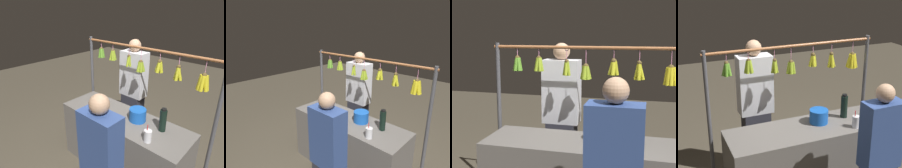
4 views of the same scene
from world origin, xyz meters
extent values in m
cylinder|color=#4C4C51|center=(0.97, -0.37, 0.85)|extent=(0.04, 0.04, 1.71)
cylinder|color=#9E6038|center=(0.00, -0.37, 1.67)|extent=(2.01, 0.03, 0.03)
torus|color=black|center=(-0.77, -0.37, 1.65)|extent=(0.04, 0.01, 0.04)
cylinder|color=pink|center=(-0.77, -0.37, 1.57)|extent=(0.01, 0.01, 0.15)
sphere|color=brown|center=(-0.77, -0.37, 1.50)|extent=(0.05, 0.05, 0.05)
cylinder|color=yellow|center=(-0.74, -0.37, 1.41)|extent=(0.06, 0.04, 0.17)
cylinder|color=yellow|center=(-0.75, -0.35, 1.41)|extent=(0.06, 0.06, 0.17)
cylinder|color=yellow|center=(-0.78, -0.34, 1.41)|extent=(0.04, 0.07, 0.17)
cylinder|color=yellow|center=(-0.81, -0.36, 1.41)|extent=(0.07, 0.05, 0.17)
cylinder|color=yellow|center=(-0.81, -0.39, 1.41)|extent=(0.07, 0.05, 0.17)
cylinder|color=yellow|center=(-0.78, -0.41, 1.41)|extent=(0.05, 0.07, 0.17)
cylinder|color=yellow|center=(-0.75, -0.40, 1.41)|extent=(0.07, 0.07, 0.18)
torus|color=black|center=(-0.49, -0.37, 1.65)|extent=(0.04, 0.02, 0.04)
cylinder|color=pink|center=(-0.49, -0.37, 1.59)|extent=(0.01, 0.01, 0.12)
sphere|color=brown|center=(-0.49, -0.37, 1.53)|extent=(0.05, 0.05, 0.05)
cylinder|color=gold|center=(-0.47, -0.37, 1.45)|extent=(0.06, 0.04, 0.17)
cylinder|color=gold|center=(-0.49, -0.36, 1.45)|extent=(0.04, 0.07, 0.17)
cylinder|color=gold|center=(-0.50, -0.37, 1.45)|extent=(0.08, 0.04, 0.17)
cylinder|color=gold|center=(-0.49, -0.39, 1.45)|extent=(0.04, 0.06, 0.17)
torus|color=black|center=(-0.25, -0.37, 1.65)|extent=(0.04, 0.01, 0.04)
cylinder|color=pink|center=(-0.25, -0.37, 1.60)|extent=(0.01, 0.01, 0.10)
sphere|color=brown|center=(-0.25, -0.37, 1.54)|extent=(0.05, 0.05, 0.05)
cylinder|color=gold|center=(-0.23, -0.37, 1.48)|extent=(0.07, 0.04, 0.14)
cylinder|color=gold|center=(-0.24, -0.36, 1.48)|extent=(0.04, 0.07, 0.14)
cylinder|color=gold|center=(-0.27, -0.38, 1.48)|extent=(0.06, 0.04, 0.14)
cylinder|color=gold|center=(-0.24, -0.39, 1.48)|extent=(0.04, 0.08, 0.14)
torus|color=black|center=(0.03, -0.37, 1.65)|extent=(0.04, 0.01, 0.04)
cylinder|color=pink|center=(0.03, -0.37, 1.57)|extent=(0.01, 0.01, 0.16)
sphere|color=brown|center=(0.03, -0.37, 1.49)|extent=(0.05, 0.05, 0.05)
cylinder|color=#92AE28|center=(0.05, -0.38, 1.42)|extent=(0.06, 0.04, 0.14)
cylinder|color=#92AE28|center=(0.03, -0.35, 1.42)|extent=(0.05, 0.07, 0.14)
cylinder|color=#92AE28|center=(0.01, -0.36, 1.42)|extent=(0.06, 0.05, 0.14)
cylinder|color=#92AE28|center=(0.01, -0.39, 1.42)|extent=(0.07, 0.06, 0.14)
cylinder|color=#92AE28|center=(0.03, -0.40, 1.42)|extent=(0.05, 0.07, 0.14)
torus|color=black|center=(0.22, -0.37, 1.65)|extent=(0.04, 0.01, 0.04)
cylinder|color=pink|center=(0.22, -0.37, 1.59)|extent=(0.01, 0.01, 0.12)
sphere|color=brown|center=(0.22, -0.37, 1.53)|extent=(0.04, 0.04, 0.04)
cylinder|color=#9AB127|center=(0.24, -0.38, 1.46)|extent=(0.05, 0.03, 0.15)
cylinder|color=#9AB127|center=(0.22, -0.36, 1.46)|extent=(0.04, 0.07, 0.15)
cylinder|color=#9AB127|center=(0.21, -0.37, 1.46)|extent=(0.05, 0.04, 0.15)
cylinder|color=#9AB127|center=(0.22, -0.39, 1.46)|extent=(0.03, 0.06, 0.15)
torus|color=black|center=(0.51, -0.37, 1.65)|extent=(0.04, 0.01, 0.04)
cylinder|color=pink|center=(0.51, -0.37, 1.60)|extent=(0.01, 0.01, 0.09)
sphere|color=brown|center=(0.51, -0.37, 1.56)|extent=(0.04, 0.04, 0.04)
cylinder|color=#91AE28|center=(0.54, -0.37, 1.49)|extent=(0.06, 0.03, 0.14)
cylinder|color=#91AE28|center=(0.53, -0.35, 1.49)|extent=(0.05, 0.06, 0.14)
cylinder|color=#91AE28|center=(0.50, -0.35, 1.49)|extent=(0.05, 0.06, 0.14)
cylinder|color=#91AE28|center=(0.49, -0.37, 1.49)|extent=(0.06, 0.04, 0.14)
cylinder|color=#91AE28|center=(0.50, -0.40, 1.49)|extent=(0.05, 0.06, 0.14)
cylinder|color=#91AE28|center=(0.53, -0.40, 1.49)|extent=(0.05, 0.07, 0.15)
torus|color=black|center=(0.75, -0.37, 1.65)|extent=(0.04, 0.01, 0.04)
cylinder|color=pink|center=(0.75, -0.37, 1.60)|extent=(0.01, 0.01, 0.09)
sphere|color=brown|center=(0.75, -0.37, 1.56)|extent=(0.05, 0.05, 0.05)
cylinder|color=#609E2D|center=(0.77, -0.38, 1.49)|extent=(0.07, 0.04, 0.14)
cylinder|color=#609E2D|center=(0.76, -0.35, 1.49)|extent=(0.05, 0.06, 0.14)
cylinder|color=#609E2D|center=(0.73, -0.36, 1.49)|extent=(0.06, 0.05, 0.14)
cylinder|color=#609E2D|center=(0.73, -0.39, 1.49)|extent=(0.05, 0.05, 0.14)
cylinder|color=#609E2D|center=(0.76, -0.40, 1.49)|extent=(0.05, 0.07, 0.14)
cylinder|color=black|center=(-0.51, -0.08, 0.97)|extent=(0.08, 0.08, 0.26)
cylinder|color=black|center=(-0.51, -0.08, 1.11)|extent=(0.06, 0.06, 0.02)
cylinder|color=blue|center=(-0.18, -0.07, 0.92)|extent=(0.21, 0.21, 0.15)
cylinder|color=silver|center=(-0.50, 0.19, 0.91)|extent=(0.08, 0.08, 0.13)
cylinder|color=red|center=(-0.48, 0.19, 0.94)|extent=(0.01, 0.02, 0.20)
cube|color=#2D2D38|center=(0.36, -0.69, 0.40)|extent=(0.32, 0.22, 0.81)
cube|color=silver|center=(0.36, -0.69, 1.16)|extent=(0.40, 0.22, 0.71)
sphere|color=tan|center=(0.36, -0.69, 1.61)|extent=(0.19, 0.19, 0.19)
cube|color=#334C8C|center=(-0.38, 0.76, 1.06)|extent=(0.37, 0.20, 0.64)
sphere|color=tan|center=(-0.38, 0.76, 1.46)|extent=(0.17, 0.17, 0.17)
camera|label=1|loc=(-1.39, 1.71, 2.19)|focal=32.20mm
camera|label=2|loc=(-1.70, 1.98, 2.19)|focal=32.22mm
camera|label=3|loc=(-0.58, 2.75, 1.82)|focal=52.04mm
camera|label=4|loc=(1.45, 2.99, 2.54)|focal=54.84mm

